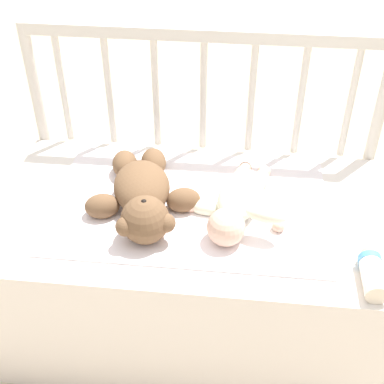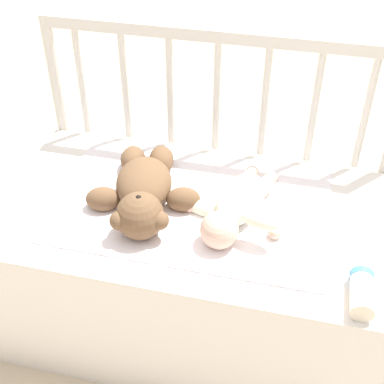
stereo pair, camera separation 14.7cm
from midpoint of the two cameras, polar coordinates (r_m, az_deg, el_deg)
The scene contains 7 objects.
ground_plane at distance 1.84m, azimuth -2.37°, elevation -13.20°, with size 12.00×12.00×0.00m, color #C6B293.
crib_mattress at distance 1.67m, azimuth -2.58°, elevation -8.19°, with size 1.11×0.62×0.47m.
crib_rail at distance 1.70m, azimuth -1.31°, elevation 8.56°, with size 1.11×0.04×0.87m.
blanket at distance 1.52m, azimuth -3.04°, elevation -1.40°, with size 0.78×0.51×0.01m.
teddy_bear at distance 1.49m, azimuth -8.14°, elevation -0.34°, with size 0.33×0.42×0.13m.
baby at distance 1.47m, azimuth 2.11°, elevation -1.08°, with size 0.28×0.38×0.10m.
baby_bottle at distance 1.34m, azimuth 15.71°, elevation -8.40°, with size 0.06×0.16×0.06m.
Camera 1 is at (0.13, -1.15, 1.44)m, focal length 50.00 mm.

